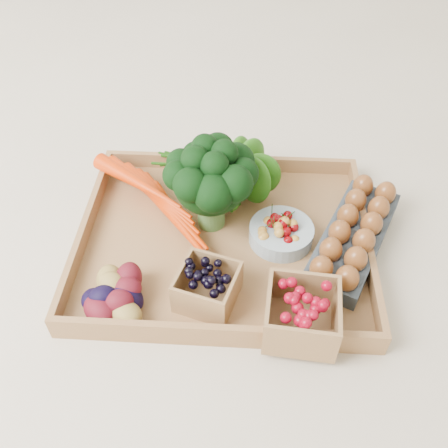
# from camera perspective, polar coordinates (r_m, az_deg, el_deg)

# --- Properties ---
(ground) EXTENTS (4.00, 4.00, 0.00)m
(ground) POSITION_cam_1_polar(r_m,az_deg,el_deg) (0.98, 0.00, -2.46)
(ground) COLOR beige
(ground) RESTS_ON ground
(tray) EXTENTS (0.55, 0.45, 0.01)m
(tray) POSITION_cam_1_polar(r_m,az_deg,el_deg) (0.97, 0.00, -2.16)
(tray) COLOR #996C40
(tray) RESTS_ON ground
(carrots) EXTENTS (0.24, 0.17, 0.06)m
(carrots) POSITION_cam_1_polar(r_m,az_deg,el_deg) (1.00, -6.64, 2.24)
(carrots) COLOR red
(carrots) RESTS_ON tray
(lettuce) EXTENTS (0.13, 0.13, 0.13)m
(lettuce) POSITION_cam_1_polar(r_m,az_deg,el_deg) (1.03, 1.00, 6.53)
(lettuce) COLOR #1A5D0E
(lettuce) RESTS_ON tray
(broccoli) EXTENTS (0.18, 0.18, 0.14)m
(broccoli) POSITION_cam_1_polar(r_m,az_deg,el_deg) (0.95, -1.53, 3.11)
(broccoli) COLOR black
(broccoli) RESTS_ON tray
(cherry_bowl) EXTENTS (0.12, 0.12, 0.03)m
(cherry_bowl) POSITION_cam_1_polar(r_m,az_deg,el_deg) (0.96, 6.54, -1.09)
(cherry_bowl) COLOR #8C9EA5
(cherry_bowl) RESTS_ON tray
(egg_carton) EXTENTS (0.21, 0.31, 0.03)m
(egg_carton) POSITION_cam_1_polar(r_m,az_deg,el_deg) (0.98, 14.50, -1.68)
(egg_carton) COLOR #384048
(egg_carton) RESTS_ON tray
(potatoes) EXTENTS (0.13, 0.13, 0.07)m
(potatoes) POSITION_cam_1_polar(r_m,az_deg,el_deg) (0.86, -12.31, -7.56)
(potatoes) COLOR #440B13
(potatoes) RESTS_ON tray
(punnet_blackberry) EXTENTS (0.12, 0.12, 0.07)m
(punnet_blackberry) POSITION_cam_1_polar(r_m,az_deg,el_deg) (0.85, -1.91, -7.16)
(punnet_blackberry) COLOR black
(punnet_blackberry) RESTS_ON tray
(punnet_raspberry) EXTENTS (0.13, 0.13, 0.08)m
(punnet_raspberry) POSITION_cam_1_polar(r_m,az_deg,el_deg) (0.82, 8.86, -10.16)
(punnet_raspberry) COLOR maroon
(punnet_raspberry) RESTS_ON tray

